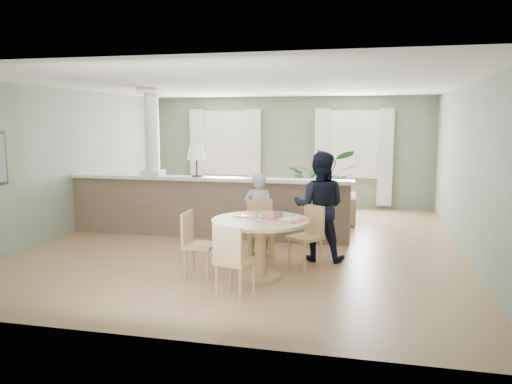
% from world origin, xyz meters
% --- Properties ---
extents(ground, '(8.00, 8.00, 0.00)m').
position_xyz_m(ground, '(0.00, 0.00, 0.00)').
color(ground, tan).
rests_on(ground, ground).
extents(room_shell, '(7.02, 8.02, 2.71)m').
position_xyz_m(room_shell, '(-0.03, 0.63, 1.81)').
color(room_shell, gray).
rests_on(room_shell, ground).
extents(pony_wall, '(5.32, 0.38, 2.70)m').
position_xyz_m(pony_wall, '(-0.99, 0.20, 0.71)').
color(pony_wall, '#765D4C').
rests_on(pony_wall, ground).
extents(sofa, '(2.89, 1.24, 0.83)m').
position_xyz_m(sofa, '(0.32, 2.08, 0.41)').
color(sofa, '#9C6D55').
rests_on(sofa, ground).
extents(houseplant, '(1.46, 1.28, 1.56)m').
position_xyz_m(houseplant, '(1.11, 1.86, 0.78)').
color(houseplant, '#286227').
rests_on(houseplant, ground).
extents(dining_table, '(1.32, 1.32, 0.90)m').
position_xyz_m(dining_table, '(0.60, -1.87, 0.64)').
color(dining_table, tan).
rests_on(dining_table, ground).
extents(chair_far_boy, '(0.52, 0.52, 0.91)m').
position_xyz_m(chair_far_boy, '(0.40, -1.03, 0.50)').
color(chair_far_boy, tan).
rests_on(chair_far_boy, ground).
extents(chair_far_man, '(0.57, 0.57, 0.89)m').
position_xyz_m(chair_far_man, '(1.16, -1.20, 0.49)').
color(chair_far_man, tan).
rests_on(chair_far_man, ground).
extents(chair_near, '(0.50, 0.50, 0.90)m').
position_xyz_m(chair_near, '(0.43, -2.74, 0.50)').
color(chair_near, tan).
rests_on(chair_near, ground).
extents(chair_side, '(0.40, 0.40, 0.89)m').
position_xyz_m(chair_side, '(-0.30, -2.02, 0.49)').
color(chair_side, tan).
rests_on(chair_side, ground).
extents(child_person, '(0.49, 0.33, 1.32)m').
position_xyz_m(child_person, '(0.33, -0.81, 0.66)').
color(child_person, '#97979B').
rests_on(child_person, ground).
extents(man_person, '(0.82, 0.65, 1.65)m').
position_xyz_m(man_person, '(1.27, -0.83, 0.83)').
color(man_person, black).
rests_on(man_person, ground).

